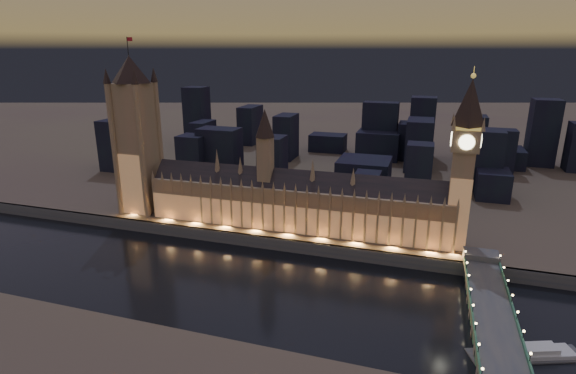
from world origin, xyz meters
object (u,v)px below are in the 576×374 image
(elizabeth_tower, at_px, (465,151))
(westminster_bridge, at_px, (489,310))
(victoria_tower, at_px, (136,128))
(palace_of_westminster, at_px, (293,201))
(river_boat, at_px, (526,353))

(elizabeth_tower, distance_m, westminster_bridge, 90.29)
(victoria_tower, bearing_deg, elizabeth_tower, -0.00)
(victoria_tower, bearing_deg, westminster_bridge, -15.75)
(palace_of_westminster, bearing_deg, victoria_tower, 179.91)
(victoria_tower, xyz_separation_m, river_boat, (244.26, -87.55, -67.03))
(victoria_tower, bearing_deg, palace_of_westminster, -0.09)
(river_boat, bearing_deg, westminster_bridge, 119.38)
(river_boat, bearing_deg, elizabeth_tower, 106.70)
(victoria_tower, xyz_separation_m, westminster_bridge, (231.77, -65.37, -62.60))
(palace_of_westminster, xyz_separation_m, elizabeth_tower, (101.62, 0.18, 40.35))
(palace_of_westminster, distance_m, elizabeth_tower, 109.34)
(palace_of_westminster, bearing_deg, elizabeth_tower, 0.10)
(palace_of_westminster, distance_m, river_boat, 156.85)
(westminster_bridge, bearing_deg, victoria_tower, 164.25)
(westminster_bridge, xyz_separation_m, river_boat, (12.48, -22.18, -4.43))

